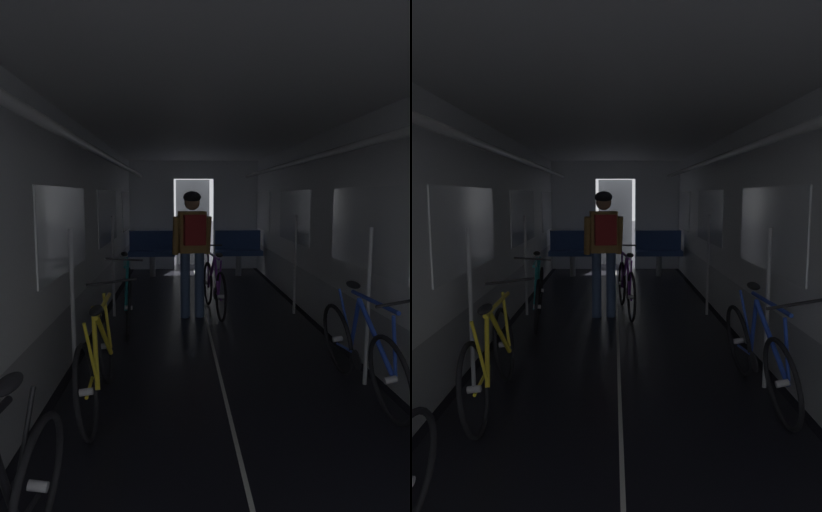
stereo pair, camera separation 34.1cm
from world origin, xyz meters
TOP-DOWN VIEW (x-y plane):
  - train_car_shell at (-0.00, 3.60)m, footprint 3.14×12.34m
  - bench_seat_far_left at (-0.90, 8.07)m, footprint 0.98×0.51m
  - bench_seat_far_right at (0.90, 8.07)m, footprint 0.98×0.51m
  - bicycle_teal at (-1.03, 4.29)m, footprint 0.44×1.69m
  - bicycle_blue at (1.14, 1.89)m, footprint 0.44×1.69m
  - bicycle_yellow at (-1.02, 1.78)m, footprint 0.44×1.69m
  - person_cyclist_aisle at (-0.18, 4.57)m, footprint 0.55×0.43m
  - bicycle_purple_in_aisle at (0.14, 4.83)m, footprint 0.44×1.68m

SIDE VIEW (x-z plane):
  - bicycle_blue at x=1.14m, z-range -0.10..0.86m
  - bicycle_yellow at x=-1.02m, z-range -0.10..0.86m
  - bicycle_teal at x=-1.03m, z-range -0.09..0.86m
  - bicycle_purple_in_aisle at x=0.14m, z-range -0.08..0.85m
  - bench_seat_far_left at x=-0.90m, z-range 0.09..1.04m
  - bench_seat_far_right at x=0.90m, z-range 0.09..1.04m
  - person_cyclist_aisle at x=-0.18m, z-range 0.21..1.94m
  - train_car_shell at x=0.00m, z-range 0.41..2.98m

